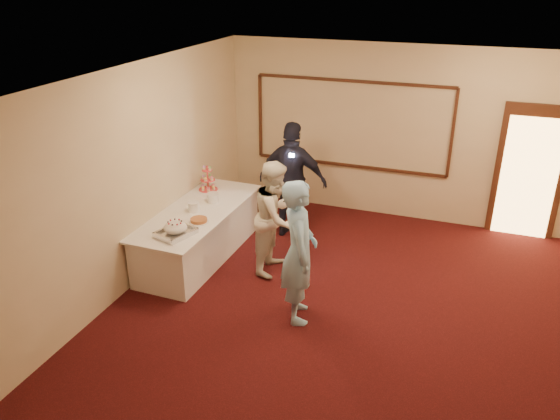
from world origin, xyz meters
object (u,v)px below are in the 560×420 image
(cupcake_stand, at_px, (208,180))
(guest, at_px, (293,181))
(pavlova_tray, at_px, (175,229))
(man, at_px, (299,252))
(woman, at_px, (276,217))
(plate_stack_a, at_px, (194,207))
(buffet_table, at_px, (199,233))
(plate_stack_b, at_px, (213,198))
(tart, at_px, (199,220))

(cupcake_stand, height_order, guest, guest)
(cupcake_stand, bearing_deg, pavlova_tray, -78.28)
(man, relative_size, woman, 1.12)
(man, distance_m, guest, 2.33)
(pavlova_tray, height_order, plate_stack_a, pavlova_tray)
(cupcake_stand, relative_size, man, 0.24)
(plate_stack_a, bearing_deg, man, -25.70)
(cupcake_stand, relative_size, plate_stack_a, 2.52)
(buffet_table, relative_size, plate_stack_b, 14.40)
(woman, bearing_deg, plate_stack_a, 95.42)
(cupcake_stand, xyz_separation_m, plate_stack_a, (0.19, -0.85, -0.09))
(plate_stack_a, bearing_deg, cupcake_stand, 102.79)
(plate_stack_a, distance_m, tart, 0.40)
(pavlova_tray, distance_m, plate_stack_a, 0.80)
(plate_stack_a, height_order, plate_stack_b, plate_stack_a)
(pavlova_tray, distance_m, woman, 1.43)
(buffet_table, distance_m, man, 2.23)
(pavlova_tray, xyz_separation_m, tart, (0.10, 0.47, -0.06))
(pavlova_tray, distance_m, cupcake_stand, 1.67)
(plate_stack_a, xyz_separation_m, plate_stack_b, (0.11, 0.41, -0.00))
(man, bearing_deg, guest, -0.49)
(man, bearing_deg, woman, 12.30)
(plate_stack_b, relative_size, woman, 0.11)
(plate_stack_a, bearing_deg, buffet_table, 51.28)
(cupcake_stand, height_order, tart, cupcake_stand)
(plate_stack_a, distance_m, guest, 1.68)
(buffet_table, height_order, pavlova_tray, pavlova_tray)
(buffet_table, bearing_deg, guest, 47.11)
(plate_stack_b, bearing_deg, cupcake_stand, 124.96)
(tart, bearing_deg, woman, 21.62)
(cupcake_stand, height_order, man, man)
(plate_stack_b, height_order, tart, plate_stack_b)
(plate_stack_b, distance_m, guest, 1.32)
(man, height_order, woman, man)
(buffet_table, distance_m, plate_stack_a, 0.46)
(man, relative_size, guest, 0.97)
(buffet_table, distance_m, woman, 1.31)
(woman, bearing_deg, pavlova_tray, 129.19)
(plate_stack_a, xyz_separation_m, man, (1.96, -0.94, 0.09))
(buffet_table, distance_m, pavlova_tray, 0.96)
(pavlova_tray, relative_size, guest, 0.32)
(buffet_table, xyz_separation_m, plate_stack_a, (-0.04, -0.05, 0.46))
(tart, relative_size, guest, 0.15)
(plate_stack_b, xyz_separation_m, man, (1.85, -1.35, 0.09))
(pavlova_tray, distance_m, tart, 0.49)
(tart, xyz_separation_m, guest, (0.89, 1.54, 0.17))
(buffet_table, height_order, plate_stack_a, plate_stack_a)
(plate_stack_a, height_order, man, man)
(tart, xyz_separation_m, man, (1.71, -0.63, 0.14))
(buffet_table, relative_size, guest, 1.34)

